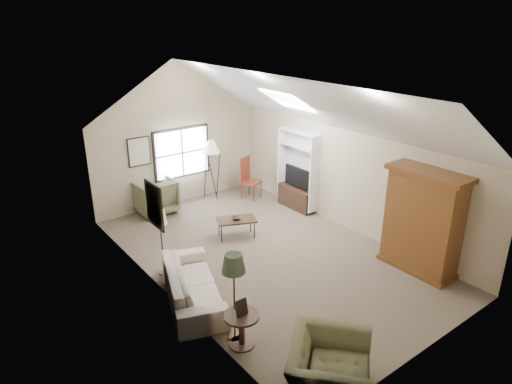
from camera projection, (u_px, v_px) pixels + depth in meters
room_shell at (268, 114)px, 9.14m from camera, size 5.01×8.01×4.00m
window at (182, 153)px, 12.77m from camera, size 1.72×0.08×1.42m
skylight at (288, 100)px, 10.54m from camera, size 0.80×1.20×0.52m
wall_art at (146, 177)px, 10.06m from camera, size 1.97×3.71×0.88m
armoire at (423, 222)px, 9.37m from camera, size 0.60×1.50×2.20m
tv_alcove at (298, 169)px, 12.40m from camera, size 0.32×1.30×2.10m
media_console at (296, 198)px, 12.70m from camera, size 0.34×1.18×0.60m
tv_panel at (297, 177)px, 12.47m from camera, size 0.05×0.90×0.55m
sofa at (192, 284)px, 8.58m from camera, size 1.65×2.50×0.68m
armchair_near at (330, 370)px, 6.40m from camera, size 1.70×1.67×0.83m
armchair_far at (154, 196)px, 12.34m from camera, size 1.04×1.07×0.96m
coffee_table at (236, 228)px, 11.05m from camera, size 1.06×0.84×0.48m
bowl at (236, 218)px, 10.95m from camera, size 0.29×0.29×0.06m
side_table at (242, 330)px, 7.41m from camera, size 0.75×0.75×0.58m
side_chair at (251, 178)px, 13.26m from camera, size 0.62×0.62×1.23m
tripod_lamp at (212, 169)px, 13.24m from camera, size 0.51×0.51×1.75m
dark_lamp at (234, 297)px, 7.37m from camera, size 0.50×0.50×1.63m
tan_lamp at (162, 242)px, 9.32m from camera, size 0.37×0.37×1.46m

